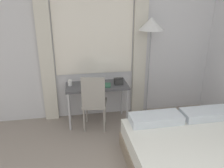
% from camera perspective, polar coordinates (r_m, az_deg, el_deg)
% --- Properties ---
extents(wall_back_with_window, '(5.13, 0.13, 2.70)m').
position_cam_1_polar(wall_back_with_window, '(4.02, -2.12, 9.99)').
color(wall_back_with_window, silver).
rests_on(wall_back_with_window, ground_plane).
extents(desk, '(1.09, 0.50, 0.73)m').
position_cam_1_polar(desk, '(3.87, -3.93, -1.21)').
color(desk, '#4C4C51').
rests_on(desk, ground_plane).
extents(desk_chair, '(0.47, 0.47, 0.99)m').
position_cam_1_polar(desk_chair, '(3.67, -4.69, -4.26)').
color(desk_chair, gray).
rests_on(desk_chair, ground_plane).
extents(standing_lamp, '(0.43, 0.43, 1.86)m').
position_cam_1_polar(standing_lamp, '(3.86, 10.15, 13.50)').
color(standing_lamp, '#4C4C51').
rests_on(standing_lamp, ground_plane).
extents(telephone, '(0.17, 0.14, 0.12)m').
position_cam_1_polar(telephone, '(3.86, 1.72, 0.71)').
color(telephone, '#2D2D2D').
rests_on(telephone, desk).
extents(book, '(0.29, 0.25, 0.02)m').
position_cam_1_polar(book, '(3.80, -2.29, -0.28)').
color(book, '#33664C').
rests_on(book, desk).
extents(mug, '(0.07, 0.07, 0.10)m').
position_cam_1_polar(mug, '(3.86, -10.92, 0.31)').
color(mug, white).
rests_on(mug, desk).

